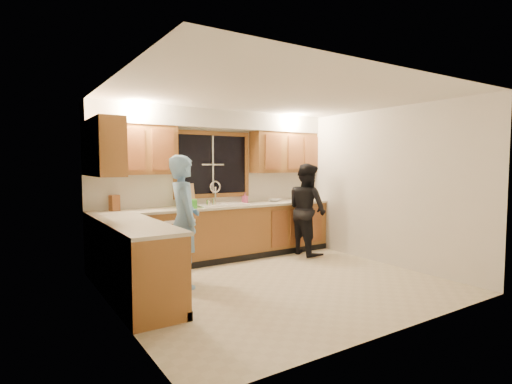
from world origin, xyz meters
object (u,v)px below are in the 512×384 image
at_px(sink, 221,209).
at_px(dish_crate, 187,204).
at_px(stove, 151,274).
at_px(soap_bottle, 245,198).
at_px(knife_block, 114,203).
at_px(dishwasher, 173,241).
at_px(woman, 307,209).
at_px(man, 184,221).
at_px(bowl, 275,200).

relative_size(sink, dish_crate, 3.02).
xyz_separation_m(stove, soap_bottle, (2.38, 1.99, 0.56)).
bearing_deg(stove, knife_block, 86.75).
xyz_separation_m(dishwasher, stove, (-0.95, -1.81, 0.04)).
relative_size(knife_block, soap_bottle, 1.29).
bearing_deg(stove, dish_crate, 56.03).
xyz_separation_m(woman, soap_bottle, (-0.90, 0.65, 0.20)).
bearing_deg(knife_block, man, -81.38).
bearing_deg(soap_bottle, sink, -164.42).
bearing_deg(man, bowl, -54.36).
distance_m(stove, woman, 3.55).
relative_size(stove, bowl, 4.29).
bearing_deg(dishwasher, woman, -11.45).
relative_size(woman, knife_block, 6.94).
bearing_deg(sink, bowl, 1.74).
xyz_separation_m(dishwasher, knife_block, (-0.84, 0.17, 0.63)).
height_order(woman, bowl, woman).
relative_size(dish_crate, soap_bottle, 1.58).
height_order(sink, dishwasher, sink).
relative_size(dishwasher, soap_bottle, 4.54).
height_order(dishwasher, dish_crate, dish_crate).
bearing_deg(dishwasher, soap_bottle, 7.01).
bearing_deg(stove, woman, 22.26).
bearing_deg(soap_bottle, bowl, -12.60).
bearing_deg(bowl, knife_block, 177.64).
bearing_deg(knife_block, dishwasher, -28.84).
bearing_deg(dishwasher, stove, -117.69).
bearing_deg(bowl, sink, -178.26).
bearing_deg(woman, knife_block, 81.71).
xyz_separation_m(stove, bowl, (2.94, 1.86, 0.50)).
height_order(sink, stove, sink).
bearing_deg(bowl, stove, -147.70).
height_order(dishwasher, bowl, bowl).
bearing_deg(bowl, dish_crate, -175.37).
height_order(stove, dish_crate, dish_crate).
bearing_deg(knife_block, bowl, -20.01).
bearing_deg(stove, bowl, 32.30).
relative_size(man, dish_crate, 6.06).
height_order(soap_bottle, bowl, soap_bottle).
distance_m(dish_crate, soap_bottle, 1.25).
bearing_deg(dish_crate, soap_bottle, 12.50).
height_order(sink, knife_block, sink).
height_order(woman, soap_bottle, woman).
bearing_deg(dish_crate, bowl, 4.63).
distance_m(man, bowl, 2.49).
distance_m(sink, dish_crate, 0.67).
height_order(man, knife_block, man).
distance_m(soap_bottle, bowl, 0.58).
bearing_deg(man, dishwasher, -3.56).
bearing_deg(knife_block, soap_bottle, -17.41).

